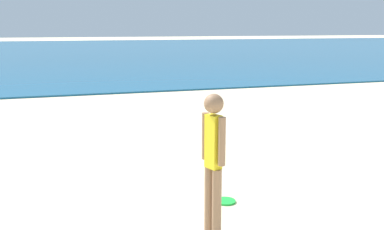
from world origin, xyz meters
TOP-DOWN VIEW (x-y plane):
  - water at (0.00, 44.02)m, footprint 160.00×60.00m
  - person_standing at (-0.77, 3.13)m, footprint 0.21×0.36m
  - frisbee at (-0.27, 3.96)m, footprint 0.27×0.27m

SIDE VIEW (x-z plane):
  - frisbee at x=-0.27m, z-range 0.00..0.03m
  - water at x=0.00m, z-range 0.00..0.06m
  - person_standing at x=-0.77m, z-range 0.11..1.71m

